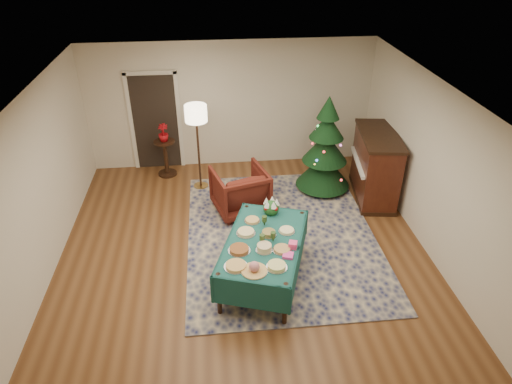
{
  "coord_description": "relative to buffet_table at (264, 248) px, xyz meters",
  "views": [
    {
      "loc": [
        -0.43,
        -5.69,
        4.75
      ],
      "look_at": [
        0.23,
        0.63,
        0.92
      ],
      "focal_mm": 32.0,
      "sensor_mm": 36.0,
      "label": 1
    }
  ],
  "objects": [
    {
      "name": "floor_lamp",
      "position": [
        -0.95,
        2.9,
        0.91
      ],
      "size": [
        0.43,
        0.43,
        1.75
      ],
      "color": "#A57F3F",
      "rests_on": "ground"
    },
    {
      "name": "platter_2",
      "position": [
        0.1,
        -0.62,
        0.17
      ],
      "size": [
        0.29,
        0.29,
        0.06
      ],
      "color": "silver",
      "rests_on": "buffet_table"
    },
    {
      "name": "goblet_2",
      "position": [
        -0.04,
        -0.09,
        0.23
      ],
      "size": [
        0.08,
        0.08,
        0.17
      ],
      "color": "#2D471E",
      "rests_on": "buffet_table"
    },
    {
      "name": "room_shell",
      "position": [
        -0.24,
        0.42,
        0.77
      ],
      "size": [
        7.0,
        7.0,
        7.0
      ],
      "color": "#593319",
      "rests_on": "ground"
    },
    {
      "name": "rug",
      "position": [
        0.43,
        1.06,
        -0.57
      ],
      "size": [
        3.21,
        4.2,
        0.02
      ],
      "primitive_type": "cube",
      "rotation": [
        0.0,
        0.0,
        -0.0
      ],
      "color": "#131948",
      "rests_on": "ground"
    },
    {
      "name": "centerpiece",
      "position": [
        0.2,
        0.7,
        0.27
      ],
      "size": [
        0.26,
        0.26,
        0.3
      ],
      "color": "#1E4C1E",
      "rests_on": "buffet_table"
    },
    {
      "name": "potted_plant",
      "position": [
        -1.66,
        3.5,
        0.31
      ],
      "size": [
        0.21,
        0.37,
        0.21
      ],
      "primitive_type": "imported",
      "color": "#9D0B11",
      "rests_on": "side_table"
    },
    {
      "name": "platter_6",
      "position": [
        -0.25,
        0.2,
        0.17
      ],
      "size": [
        0.29,
        0.29,
        0.05
      ],
      "color": "silver",
      "rests_on": "buffet_table"
    },
    {
      "name": "platter_5",
      "position": [
        0.22,
        -0.26,
        0.16
      ],
      "size": [
        0.27,
        0.27,
        0.04
      ],
      "color": "silver",
      "rests_on": "buffet_table"
    },
    {
      "name": "platter_0",
      "position": [
        -0.45,
        -0.54,
        0.16
      ],
      "size": [
        0.32,
        0.32,
        0.05
      ],
      "color": "silver",
      "rests_on": "buffet_table"
    },
    {
      "name": "buffet_table",
      "position": [
        0.0,
        0.0,
        0.0
      ],
      "size": [
        1.61,
        2.1,
        0.72
      ],
      "color": "black",
      "rests_on": "ground"
    },
    {
      "name": "platter_9",
      "position": [
        -0.12,
        0.5,
        0.16
      ],
      "size": [
        0.25,
        0.25,
        0.04
      ],
      "color": "silver",
      "rests_on": "buffet_table"
    },
    {
      "name": "side_table",
      "position": [
        -1.66,
        3.5,
        -0.2
      ],
      "size": [
        0.44,
        0.44,
        0.78
      ],
      "color": "black",
      "rests_on": "ground"
    },
    {
      "name": "napkin_stack",
      "position": [
        0.29,
        -0.4,
        0.16
      ],
      "size": [
        0.18,
        0.18,
        0.04
      ],
      "primitive_type": "cube",
      "rotation": [
        0.0,
        0.0,
        -0.31
      ],
      "color": "#E940A1",
      "rests_on": "buffet_table"
    },
    {
      "name": "platter_1",
      "position": [
        -0.21,
        -0.66,
        0.2
      ],
      "size": [
        0.36,
        0.36,
        0.16
      ],
      "color": "silver",
      "rests_on": "buffet_table"
    },
    {
      "name": "platter_8",
      "position": [
        0.36,
        0.18,
        0.16
      ],
      "size": [
        0.25,
        0.25,
        0.04
      ],
      "color": "silver",
      "rests_on": "buffet_table"
    },
    {
      "name": "platter_4",
      "position": [
        -0.02,
        -0.23,
        0.19
      ],
      "size": [
        0.24,
        0.24,
        0.1
      ],
      "color": "silver",
      "rests_on": "buffet_table"
    },
    {
      "name": "goblet_0",
      "position": [
        0.05,
        0.37,
        0.23
      ],
      "size": [
        0.08,
        0.08,
        0.17
      ],
      "color": "#2D471E",
      "rests_on": "buffet_table"
    },
    {
      "name": "piano",
      "position": [
        2.42,
        2.19,
        0.07
      ],
      "size": [
        0.9,
        1.61,
        1.32
      ],
      "color": "black",
      "rests_on": "ground"
    },
    {
      "name": "platter_7",
      "position": [
        0.09,
        0.12,
        0.18
      ],
      "size": [
        0.23,
        0.23,
        0.07
      ],
      "color": "silver",
      "rests_on": "buffet_table"
    },
    {
      "name": "platter_3",
      "position": [
        -0.38,
        -0.2,
        0.17
      ],
      "size": [
        0.32,
        0.32,
        0.05
      ],
      "color": "silver",
      "rests_on": "buffet_table"
    },
    {
      "name": "gift_box",
      "position": [
        0.39,
        -0.21,
        0.19
      ],
      "size": [
        0.15,
        0.15,
        0.1
      ],
      "primitive_type": "cube",
      "rotation": [
        0.0,
        0.0,
        -0.31
      ],
      "color": "#FC4686",
      "rests_on": "buffet_table"
    },
    {
      "name": "armchair",
      "position": [
        -0.21,
        1.93,
        -0.11
      ],
      "size": [
        1.12,
        1.08,
        0.95
      ],
      "primitive_type": "imported",
      "rotation": [
        0.0,
        0.0,
        3.42
      ],
      "color": "#501911",
      "rests_on": "ground"
    },
    {
      "name": "goblet_1",
      "position": [
        0.13,
        -0.05,
        0.23
      ],
      "size": [
        0.08,
        0.08,
        0.17
      ],
      "color": "#2D471E",
      "rests_on": "buffet_table"
    },
    {
      "name": "christmas_tree",
      "position": [
        1.51,
        2.58,
        0.3
      ],
      "size": [
        1.09,
        1.09,
        1.96
      ],
      "color": "black",
      "rests_on": "ground"
    },
    {
      "name": "doorway",
      "position": [
        -1.84,
        3.9,
        0.52
      ],
      "size": [
        1.08,
        0.04,
        2.16
      ],
      "color": "black",
      "rests_on": "ground"
    }
  ]
}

